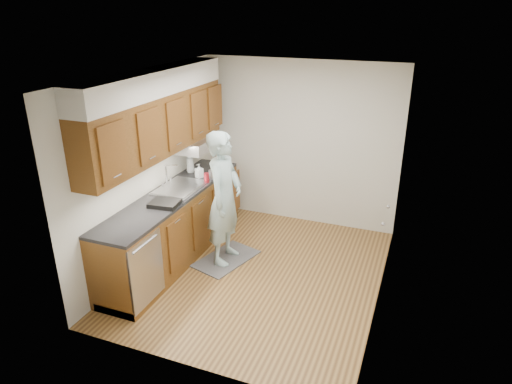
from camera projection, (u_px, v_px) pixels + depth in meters
floor at (258, 273)px, 5.87m from camera, size 3.50×3.50×0.00m
ceiling at (259, 75)px, 4.91m from camera, size 3.50×3.50×0.00m
wall_left at (150, 168)px, 5.89m from camera, size 0.02×3.50×2.50m
wall_right at (389, 202)px, 4.89m from camera, size 0.02×3.50×2.50m
wall_back at (300, 144)px, 6.90m from camera, size 3.00×0.02×2.50m
counter at (175, 224)px, 6.08m from camera, size 0.64×2.80×1.30m
upper_cabinets at (159, 115)px, 5.61m from camera, size 0.47×2.80×1.21m
closet_door at (389, 210)px, 5.24m from camera, size 0.02×1.22×2.05m
floor_mat at (226, 259)px, 6.19m from camera, size 0.75×1.00×0.02m
person at (224, 190)px, 5.80m from camera, size 0.49×0.72×2.01m
soap_bottle_a at (190, 162)px, 6.60m from camera, size 0.13×0.13×0.30m
soap_bottle_b at (199, 171)px, 6.41m from camera, size 0.12×0.12×0.20m
soda_can at (207, 178)px, 6.24m from camera, size 0.09×0.09×0.13m
steel_can at (211, 174)px, 6.39m from camera, size 0.09×0.09×0.13m
dish_rack at (165, 203)px, 5.54m from camera, size 0.37×0.33×0.05m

